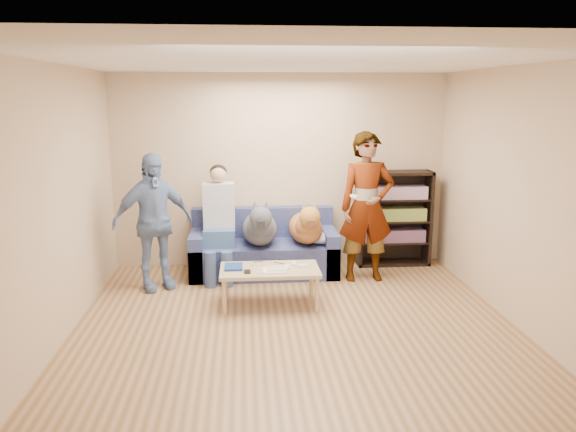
{
  "coord_description": "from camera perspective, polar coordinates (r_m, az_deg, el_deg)",
  "views": [
    {
      "loc": [
        -0.51,
        -5.06,
        2.3
      ],
      "look_at": [
        0.0,
        1.2,
        0.95
      ],
      "focal_mm": 35.0,
      "sensor_mm": 36.0,
      "label": 1
    }
  ],
  "objects": [
    {
      "name": "wall_front",
      "position": [
        2.8,
        6.22,
        -8.91
      ],
      "size": [
        4.5,
        0.0,
        4.5
      ],
      "primitive_type": "plane",
      "rotation": [
        -1.57,
        0.0,
        0.0
      ],
      "color": "tan",
      "rests_on": "ground"
    },
    {
      "name": "headphone_cup_a",
      "position": [
        6.26,
        -0.02,
        -5.27
      ],
      "size": [
        0.07,
        0.07,
        0.02
      ],
      "primitive_type": "cylinder",
      "color": "silver",
      "rests_on": "coffee_table"
    },
    {
      "name": "notebook_blue",
      "position": [
        6.3,
        -5.54,
        -5.16
      ],
      "size": [
        0.2,
        0.26,
        0.03
      ],
      "primitive_type": "cube",
      "color": "navy",
      "rests_on": "coffee_table"
    },
    {
      "name": "blanket",
      "position": [
        7.28,
        3.41,
        -2.23
      ],
      "size": [
        0.4,
        0.34,
        0.14
      ],
      "primitive_type": "ellipsoid",
      "color": "#AFB0B4",
      "rests_on": "sofa"
    },
    {
      "name": "controller_b",
      "position": [
        6.31,
        1.4,
        -5.08
      ],
      "size": [
        0.09,
        0.06,
        0.03
      ],
      "primitive_type": "cube",
      "color": "white",
      "rests_on": "coffee_table"
    },
    {
      "name": "person_standing_left",
      "position": [
        6.88,
        -13.56,
        -0.58
      ],
      "size": [
        1.05,
        0.8,
        1.66
      ],
      "primitive_type": "imported",
      "rotation": [
        0.0,
        0.0,
        0.48
      ],
      "color": "#7A99C4",
      "rests_on": "ground"
    },
    {
      "name": "controller_a",
      "position": [
        6.37,
        0.61,
        -4.88
      ],
      "size": [
        0.04,
        0.13,
        0.03
      ],
      "primitive_type": "cube",
      "color": "white",
      "rests_on": "coffee_table"
    },
    {
      "name": "wall_left",
      "position": [
        5.44,
        -23.21,
        0.55
      ],
      "size": [
        0.0,
        5.0,
        5.0
      ],
      "primitive_type": "plane",
      "rotation": [
        1.57,
        0.0,
        1.57
      ],
      "color": "tan",
      "rests_on": "ground"
    },
    {
      "name": "ground",
      "position": [
        5.58,
        1.02,
        -12.21
      ],
      "size": [
        5.0,
        5.0,
        0.0
      ],
      "primitive_type": "plane",
      "color": "brown",
      "rests_on": "ground"
    },
    {
      "name": "person_seated",
      "position": [
        7.2,
        -7.02,
        -0.2
      ],
      "size": [
        0.4,
        0.73,
        1.47
      ],
      "color": "#3F5E8B",
      "rests_on": "sofa"
    },
    {
      "name": "pen_orange",
      "position": [
        6.11,
        -1.99,
        -5.76
      ],
      "size": [
        0.13,
        0.06,
        0.01
      ],
      "primitive_type": "cylinder",
      "rotation": [
        0.0,
        1.57,
        0.35
      ],
      "color": "orange",
      "rests_on": "coffee_table"
    },
    {
      "name": "ceiling",
      "position": [
        5.09,
        1.13,
        15.5
      ],
      "size": [
        5.0,
        5.0,
        0.0
      ],
      "primitive_type": "plane",
      "rotation": [
        3.14,
        0.0,
        0.0
      ],
      "color": "white",
      "rests_on": "ground"
    },
    {
      "name": "bookshelf",
      "position": [
        7.84,
        10.68,
        -0.01
      ],
      "size": [
        1.0,
        0.34,
        1.3
      ],
      "color": "black",
      "rests_on": "ground"
    },
    {
      "name": "magazine",
      "position": [
        6.19,
        -1.09,
        -5.36
      ],
      "size": [
        0.22,
        0.17,
        0.01
      ],
      "primitive_type": "cube",
      "color": "#C1BA9A",
      "rests_on": "coffee_table"
    },
    {
      "name": "wall_back",
      "position": [
        7.64,
        -0.79,
        4.61
      ],
      "size": [
        4.5,
        0.0,
        4.5
      ],
      "primitive_type": "plane",
      "rotation": [
        1.57,
        0.0,
        0.0
      ],
      "color": "tan",
      "rests_on": "ground"
    },
    {
      "name": "headphone_cup_b",
      "position": [
        6.33,
        -0.08,
        -5.05
      ],
      "size": [
        0.07,
        0.07,
        0.02
      ],
      "primitive_type": "cylinder",
      "color": "white",
      "rests_on": "coffee_table"
    },
    {
      "name": "camera_silver",
      "position": [
        6.37,
        -3.01,
        -4.82
      ],
      "size": [
        0.11,
        0.06,
        0.05
      ],
      "primitive_type": "cube",
      "color": "silver",
      "rests_on": "coffee_table"
    },
    {
      "name": "held_controller",
      "position": [
        6.8,
        6.76,
        1.99
      ],
      "size": [
        0.09,
        0.13,
        0.03
      ],
      "primitive_type": "cube",
      "rotation": [
        0.0,
        0.0,
        0.38
      ],
      "color": "white",
      "rests_on": "person_standing_right"
    },
    {
      "name": "wall_right",
      "position": [
        5.85,
        23.58,
        1.26
      ],
      "size": [
        0.0,
        5.0,
        5.0
      ],
      "primitive_type": "plane",
      "rotation": [
        1.57,
        0.0,
        -1.57
      ],
      "color": "tan",
      "rests_on": "ground"
    },
    {
      "name": "dog_tan",
      "position": [
        7.24,
        1.87,
        -1.06
      ],
      "size": [
        0.43,
        1.18,
        0.63
      ],
      "color": "#B85B38",
      "rests_on": "sofa"
    },
    {
      "name": "sofa",
      "position": [
        7.44,
        -2.48,
        -3.63
      ],
      "size": [
        1.9,
        0.85,
        0.82
      ],
      "color": "#515B93",
      "rests_on": "ground"
    },
    {
      "name": "wallet",
      "position": [
        6.14,
        -4.16,
        -5.65
      ],
      "size": [
        0.07,
        0.12,
        0.02
      ],
      "primitive_type": "cube",
      "color": "black",
      "rests_on": "coffee_table"
    },
    {
      "name": "dog_gray",
      "position": [
        7.17,
        -2.88,
        -1.13
      ],
      "size": [
        0.45,
        1.27,
        0.65
      ],
      "color": "#53565E",
      "rests_on": "sofa"
    },
    {
      "name": "papers",
      "position": [
        6.17,
        -1.36,
        -5.54
      ],
      "size": [
        0.26,
        0.2,
        0.02
      ],
      "primitive_type": "cube",
      "color": "white",
      "rests_on": "coffee_table"
    },
    {
      "name": "coffee_table",
      "position": [
        6.28,
        -1.87,
        -5.74
      ],
      "size": [
        1.1,
        0.6,
        0.42
      ],
      "color": "tan",
      "rests_on": "ground"
    },
    {
      "name": "pen_black",
      "position": [
        6.44,
        -0.88,
        -4.8
      ],
      "size": [
        0.13,
        0.08,
        0.01
      ],
      "primitive_type": "cylinder",
      "rotation": [
        0.0,
        1.57,
        -0.52
      ],
      "color": "black",
      "rests_on": "coffee_table"
    },
    {
      "name": "person_standing_right",
      "position": [
        7.07,
        7.99,
        0.9
      ],
      "size": [
        0.7,
        0.47,
        1.88
      ],
      "primitive_type": "imported",
      "rotation": [
        0.0,
        0.0,
        0.03
      ],
      "color": "gray",
      "rests_on": "ground"
    }
  ]
}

